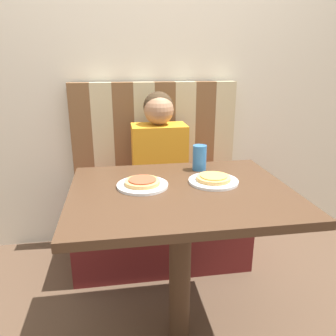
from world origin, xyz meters
The scene contains 11 objects.
ground_plane centered at (0.00, 0.00, 0.00)m, with size 12.00×12.00×0.00m, color #4C3828.
wall_back centered at (0.00, 1.03, 1.30)m, with size 7.00×0.05×2.60m.
booth_seat centered at (0.00, 0.70, 0.23)m, with size 1.11×0.56×0.46m.
booth_backrest centered at (0.00, 0.94, 0.81)m, with size 1.11×0.08×0.70m.
dining_table centered at (0.00, 0.00, 0.66)m, with size 0.93×0.74×0.77m.
person centered at (0.00, 0.70, 0.78)m, with size 0.34×0.22×0.66m.
plate_left centered at (-0.16, 0.06, 0.77)m, with size 0.22×0.22×0.01m.
plate_right centered at (0.16, 0.06, 0.77)m, with size 0.22×0.22×0.01m.
pizza_left centered at (-0.16, 0.06, 0.79)m, with size 0.15×0.15×0.02m.
pizza_right centered at (0.16, 0.06, 0.79)m, with size 0.15×0.15×0.02m.
drinking_cup centered at (0.14, 0.24, 0.83)m, with size 0.07×0.07×0.12m.
Camera 1 is at (-0.26, -1.26, 1.28)m, focal length 35.00 mm.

